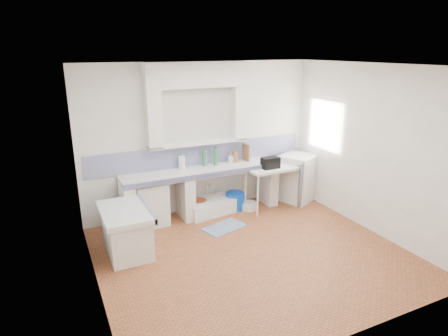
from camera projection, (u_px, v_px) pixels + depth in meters
name	position (u px, v px, depth m)	size (l,w,h in m)	color
floor	(252.00, 254.00, 5.91)	(4.50, 4.50, 0.00)	#A15832
ceiling	(256.00, 65.00, 5.08)	(4.50, 4.50, 0.00)	white
wall_back	(201.00, 138.00, 7.22)	(4.50, 4.50, 0.00)	white
wall_front	(355.00, 221.00, 3.77)	(4.50, 4.50, 0.00)	white
wall_left	(89.00, 191.00, 4.57)	(4.50, 4.50, 0.00)	white
wall_right	(372.00, 150.00, 6.41)	(4.50, 4.50, 0.00)	white
alcove_mass	(197.00, 75.00, 6.72)	(1.90, 0.25, 0.45)	white
window_frame	(332.00, 125.00, 7.46)	(0.35, 0.86, 1.06)	#331E10
lace_valance	(328.00, 106.00, 7.29)	(0.01, 0.84, 0.24)	white
counter_slab	(203.00, 171.00, 7.08)	(3.00, 0.60, 0.08)	white
counter_lip	(209.00, 175.00, 6.84)	(3.00, 0.04, 0.10)	navy
counter_pier_left	(128.00, 206.00, 6.64)	(0.20, 0.55, 0.82)	white
counter_pier_mid	(186.00, 197.00, 7.07)	(0.20, 0.55, 0.82)	white
counter_pier_right	(267.00, 183.00, 7.79)	(0.20, 0.55, 0.82)	white
peninsula_top	(125.00, 212.00, 5.79)	(0.70, 1.10, 0.08)	white
peninsula_base	(127.00, 233.00, 5.90)	(0.60, 1.00, 0.62)	white
peninsula_lip	(147.00, 208.00, 5.93)	(0.04, 1.10, 0.10)	navy
backsplash	(202.00, 154.00, 7.29)	(4.27, 0.03, 0.40)	navy
stove	(150.00, 203.00, 6.82)	(0.55, 0.53, 0.78)	white
sink	(212.00, 206.00, 7.37)	(1.04, 0.56, 0.25)	white
side_table	(271.00, 188.00, 7.51)	(1.01, 0.56, 0.04)	white
fridge	(297.00, 178.00, 7.89)	(0.62, 0.62, 0.96)	white
bucket_red	(198.00, 207.00, 7.28)	(0.31, 0.31, 0.29)	#AF4321
bucket_orange	(220.00, 206.00, 7.38)	(0.27, 0.27, 0.25)	red
bucket_blue	(235.00, 201.00, 7.52)	(0.36, 0.36, 0.34)	blue
basin_white	(248.00, 206.00, 7.55)	(0.33, 0.33, 0.13)	white
water_bottle_a	(204.00, 204.00, 7.45)	(0.07, 0.07, 0.27)	silver
water_bottle_b	(219.00, 200.00, 7.57)	(0.09, 0.09, 0.34)	silver
black_bag	(270.00, 163.00, 7.28)	(0.34, 0.19, 0.21)	black
green_bottle_a	(204.00, 158.00, 7.19)	(0.07, 0.07, 0.31)	#2D723F
green_bottle_b	(215.00, 156.00, 7.24)	(0.08, 0.08, 0.35)	#2D723F
knife_block	(235.00, 157.00, 7.46)	(0.11, 0.08, 0.21)	#93613A
cutting_board	(246.00, 152.00, 7.55)	(0.02, 0.24, 0.33)	#93613A
paper_towel	(182.00, 163.00, 7.02)	(0.12, 0.12, 0.24)	white
soap_bottle	(231.00, 157.00, 7.43)	(0.09, 0.09, 0.20)	white
rug	(224.00, 227.00, 6.77)	(0.74, 0.42, 0.01)	#34598F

